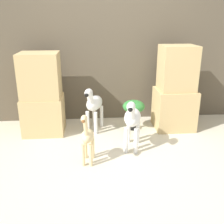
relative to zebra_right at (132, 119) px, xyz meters
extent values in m
plane|color=beige|center=(-0.23, -0.41, -0.41)|extent=(14.00, 14.00, 0.00)
cube|color=brown|center=(-0.23, 1.17, 0.69)|extent=(6.40, 0.08, 2.20)
cube|color=tan|center=(-1.20, 0.64, -0.14)|extent=(0.57, 0.51, 0.54)
cube|color=tan|center=(-1.20, 0.64, 0.43)|extent=(0.53, 0.47, 0.62)
cube|color=tan|center=(0.74, 0.64, -0.11)|extent=(0.57, 0.51, 0.60)
cube|color=tan|center=(0.74, 0.64, 0.51)|extent=(0.49, 0.44, 0.64)
cylinder|color=white|center=(0.03, -0.13, -0.25)|extent=(0.05, 0.05, 0.33)
cylinder|color=white|center=(-0.09, -0.09, -0.25)|extent=(0.05, 0.05, 0.33)
cylinder|color=white|center=(0.11, 0.16, -0.25)|extent=(0.05, 0.05, 0.33)
cylinder|color=white|center=(-0.01, 0.19, -0.25)|extent=(0.05, 0.05, 0.33)
ellipsoid|color=white|center=(0.01, 0.03, 0.01)|extent=(0.31, 0.46, 0.21)
cylinder|color=white|center=(-0.04, -0.14, 0.14)|extent=(0.12, 0.16, 0.21)
ellipsoid|color=white|center=(-0.05, -0.20, 0.23)|extent=(0.14, 0.20, 0.11)
sphere|color=black|center=(-0.07, -0.27, 0.22)|extent=(0.05, 0.05, 0.05)
cube|color=black|center=(-0.04, -0.14, 0.15)|extent=(0.04, 0.09, 0.17)
cylinder|color=white|center=(-0.45, 0.50, -0.25)|extent=(0.05, 0.05, 0.33)
cylinder|color=white|center=(-0.56, 0.54, -0.25)|extent=(0.05, 0.05, 0.33)
cylinder|color=white|center=(-0.35, 0.78, -0.25)|extent=(0.05, 0.05, 0.33)
cylinder|color=white|center=(-0.46, 0.82, -0.25)|extent=(0.05, 0.05, 0.33)
ellipsoid|color=white|center=(-0.46, 0.66, 0.01)|extent=(0.33, 0.46, 0.21)
cylinder|color=white|center=(-0.52, 0.49, 0.14)|extent=(0.13, 0.16, 0.21)
ellipsoid|color=white|center=(-0.54, 0.44, 0.23)|extent=(0.16, 0.21, 0.11)
sphere|color=black|center=(-0.56, 0.36, 0.22)|extent=(0.05, 0.05, 0.05)
cube|color=black|center=(-0.52, 0.49, 0.15)|extent=(0.05, 0.09, 0.17)
cylinder|color=beige|center=(-0.53, -0.38, -0.28)|extent=(0.04, 0.04, 0.27)
cylinder|color=beige|center=(-0.61, -0.37, -0.28)|extent=(0.04, 0.04, 0.27)
cylinder|color=beige|center=(-0.50, -0.21, -0.28)|extent=(0.04, 0.04, 0.27)
cylinder|color=beige|center=(-0.59, -0.19, -0.28)|extent=(0.04, 0.04, 0.27)
ellipsoid|color=beige|center=(-0.56, -0.29, -0.08)|extent=(0.18, 0.27, 0.14)
cylinder|color=beige|center=(-0.57, -0.40, 0.08)|extent=(0.07, 0.14, 0.27)
ellipsoid|color=beige|center=(-0.58, -0.48, 0.21)|extent=(0.09, 0.13, 0.07)
sphere|color=brown|center=(-0.59, -0.53, 0.20)|extent=(0.04, 0.04, 0.04)
cylinder|color=black|center=(0.12, 0.62, -0.37)|extent=(0.12, 0.12, 0.08)
cylinder|color=brown|center=(0.12, 0.62, -0.23)|extent=(0.04, 0.04, 0.20)
ellipsoid|color=#337F38|center=(0.12, 0.62, -0.05)|extent=(0.33, 0.33, 0.18)
camera|label=1|loc=(-0.51, -3.01, 1.18)|focal=42.00mm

